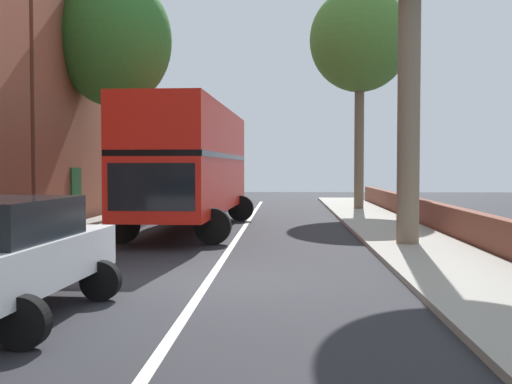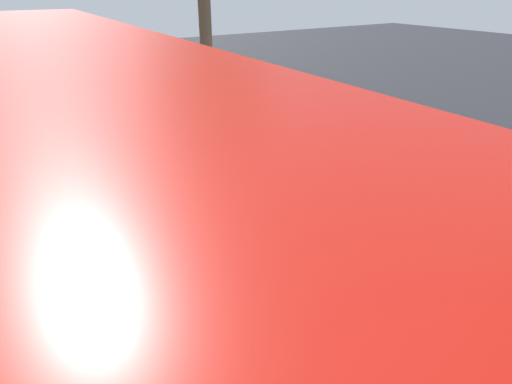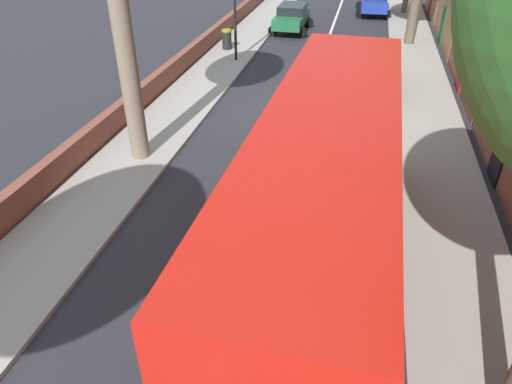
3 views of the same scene
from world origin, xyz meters
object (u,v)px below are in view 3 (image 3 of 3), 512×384
at_px(parked_car_green_right_0, 292,16).
at_px(parked_car_white_left_1, 369,68).
at_px(parked_car_blue_left_2, 374,0).
at_px(litter_bin_right, 227,39).
at_px(double_decker_bus, 325,188).

bearing_deg(parked_car_green_right_0, parked_car_white_left_1, 117.40).
bearing_deg(parked_car_green_right_0, parked_car_blue_left_2, -128.69).
distance_m(parked_car_blue_left_2, litter_bin_right, 13.85).
relative_size(parked_car_white_left_1, litter_bin_right, 4.29).
xyz_separation_m(parked_car_green_right_0, litter_bin_right, (2.80, 5.20, -0.27)).
xyz_separation_m(double_decker_bus, parked_car_white_left_1, (-0.80, -12.62, -1.39)).
relative_size(parked_car_green_right_0, parked_car_white_left_1, 0.97).
distance_m(parked_car_green_right_0, parked_car_white_left_1, 10.87).
bearing_deg(parked_car_blue_left_2, parked_car_green_right_0, 51.31).
bearing_deg(parked_car_white_left_1, parked_car_blue_left_2, -89.98).
distance_m(parked_car_green_right_0, litter_bin_right, 5.92).
bearing_deg(parked_car_white_left_1, double_decker_bus, 86.36).
bearing_deg(double_decker_bus, parked_car_green_right_0, -79.32).
height_order(parked_car_green_right_0, litter_bin_right, parked_car_green_right_0).
relative_size(double_decker_bus, litter_bin_right, 10.71).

